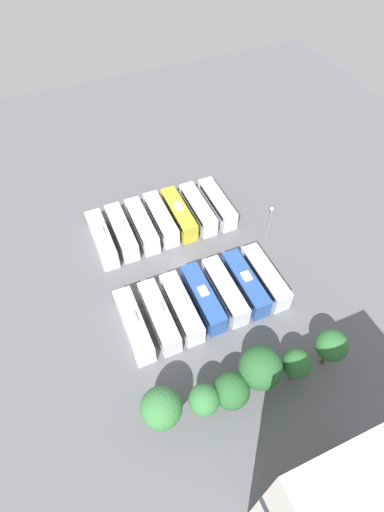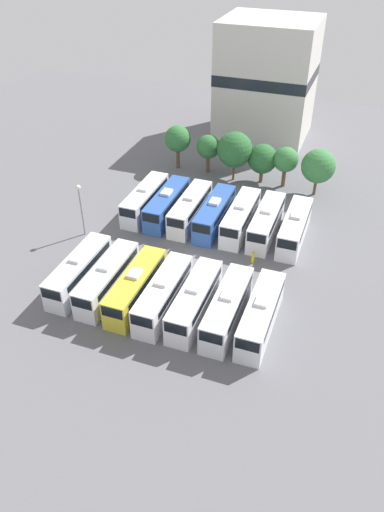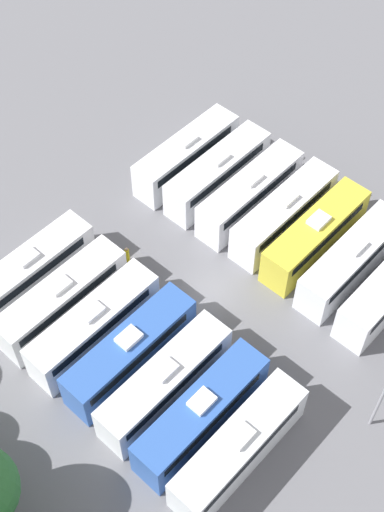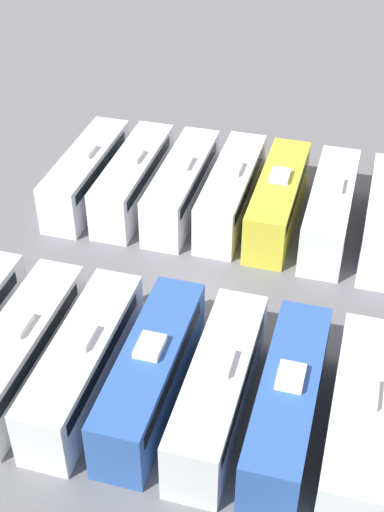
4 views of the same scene
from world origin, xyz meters
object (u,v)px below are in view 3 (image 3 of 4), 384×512
Objects in this scene: bus_4 at (250,193)px; bus_6 at (186,155)px; bus_1 at (351,260)px; bus_7 at (239,447)px; bus_2 at (315,235)px; bus_12 at (62,299)px; bus_9 at (165,382)px; bus_8 at (201,413)px; bus_10 at (130,351)px; bus_11 at (94,325)px; bus_13 at (30,271)px; bus_5 at (218,172)px; bus_3 at (284,213)px; worker_person at (127,255)px.

bus_6 is at bearing 2.19° from bus_4.
bus_7 is (-3.27, 16.76, 0.00)m from bus_1.
bus_2 is 19.63m from bus_12.
bus_12 is (9.99, 0.21, 0.00)m from bus_9.
bus_8 and bus_10 have the same top height.
bus_9 and bus_10 have the same top height.
bus_9 and bus_11 have the same top height.
bus_13 is (6.89, 16.91, 0.00)m from bus_4.
bus_5 is 1.00× the size of bus_8.
bus_3 is 1.00× the size of bus_6.
bus_2 is 1.00× the size of bus_11.
bus_11 is at bearing 69.05° from bus_2.
bus_6 is at bearing -78.51° from bus_12.
bus_11 is (-3.37, 16.86, 0.00)m from bus_5.
bus_4 and bus_13 have the same top height.
worker_person is (13.23, 10.43, -1.09)m from bus_1.
bus_7 is at bearing 101.03° from bus_1.
bus_5 is 1.00× the size of bus_10.
bus_2 and bus_12 have the same top height.
bus_8 is (-0.06, 16.67, 0.00)m from bus_1.
bus_12 is at bearing 68.79° from bus_3.
bus_6 is (13.18, 0.32, 0.00)m from bus_2.
bus_1 and bus_10 have the same top height.
bus_8 is at bearing 111.25° from bus_3.
bus_3 is 19.67m from bus_7.
bus_4 is at bearing -52.10° from bus_7.
bus_7 is 1.00× the size of bus_12.
bus_9 is 6.30× the size of worker_person.
bus_8 is (-6.59, 16.96, 0.00)m from bus_3.
bus_1 is 17.08m from bus_7.
bus_12 is (3.33, 16.95, 0.00)m from bus_4.
bus_5 is at bearing -101.67° from bus_13.
worker_person is (0.05, -6.42, -1.09)m from bus_12.
bus_7 and bus_13 have the same top height.
bus_12 is 1.00× the size of bus_13.
bus_3 is 17.42m from bus_11.
bus_1 is 16.88m from worker_person.
bus_13 is (10.21, 17.10, 0.00)m from bus_3.
bus_3 is 1.00× the size of bus_12.
bus_5 and bus_9 have the same top height.
bus_1 and bus_2 have the same top height.
bus_5 is 1.00× the size of bus_12.
bus_1 is 13.26m from bus_5.
bus_5 is 1.00× the size of bus_7.
bus_8 is 16.81m from bus_13.
bus_1 is 1.00× the size of bus_7.
bus_11 and bus_12 have the same top height.
bus_10 is (-3.32, 16.65, 0.00)m from bus_4.
bus_11 is at bearing -179.94° from bus_13.
bus_11 is at bearing 0.18° from bus_7.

